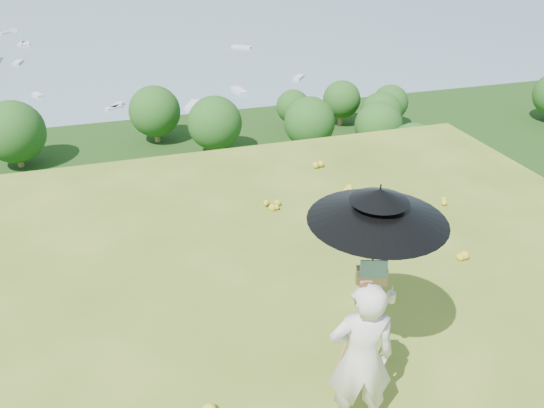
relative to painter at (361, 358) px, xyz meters
name	(u,v)px	position (x,y,z in m)	size (l,w,h in m)	color
ground	(256,397)	(-0.89, 0.60, -0.88)	(14.00, 14.00, 0.00)	#506C1E
forest_slope	(159,331)	(-0.89, 35.60, -29.88)	(140.00, 56.00, 22.00)	#173A10
shoreline_tier	(135,202)	(-0.89, 75.60, -36.88)	(170.00, 28.00, 8.00)	slate
bay_water	(105,22)	(-0.89, 240.60, -34.88)	(700.00, 700.00, 0.00)	slate
slope_trees	(141,196)	(-0.89, 35.60, -15.88)	(110.00, 50.00, 6.00)	#254D17
harbor_town	(130,166)	(-0.89, 75.60, -30.38)	(110.00, 22.00, 5.00)	silver
moored_boats	(68,68)	(-13.39, 161.60, -34.53)	(140.00, 140.00, 0.70)	silver
wildflowers	(250,376)	(-0.89, 0.85, -0.82)	(10.00, 10.50, 0.12)	gold
painter	(361,358)	(0.00, 0.00, 0.00)	(0.64, 0.42, 1.76)	silver
field_easel	(367,321)	(0.32, 0.52, -0.06)	(0.62, 0.62, 1.64)	#AF7549
sun_umbrella	(376,234)	(0.33, 0.55, 1.00)	(1.35, 1.35, 1.07)	black
painter_cap	(369,288)	(0.00, 0.00, 0.83)	(0.18, 0.22, 0.10)	#D47484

